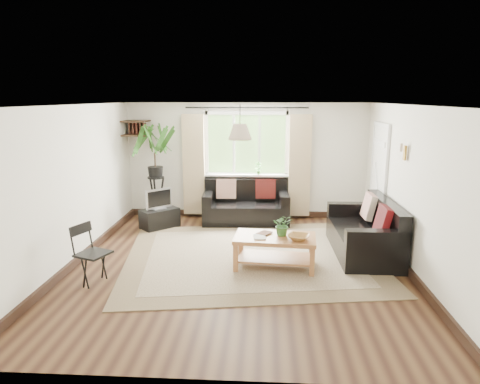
# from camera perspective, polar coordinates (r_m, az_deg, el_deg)

# --- Properties ---
(floor) EXTENTS (5.50, 5.50, 0.00)m
(floor) POSITION_cam_1_polar(r_m,az_deg,el_deg) (6.65, -0.21, -9.62)
(floor) COLOR black
(floor) RESTS_ON ground
(ceiling) EXTENTS (5.50, 5.50, 0.00)m
(ceiling) POSITION_cam_1_polar(r_m,az_deg,el_deg) (6.16, -0.22, 11.53)
(ceiling) COLOR white
(ceiling) RESTS_ON floor
(wall_back) EXTENTS (5.00, 0.02, 2.40)m
(wall_back) POSITION_cam_1_polar(r_m,az_deg,el_deg) (9.00, 0.89, 4.19)
(wall_back) COLOR white
(wall_back) RESTS_ON floor
(wall_front) EXTENTS (5.00, 0.02, 2.40)m
(wall_front) POSITION_cam_1_polar(r_m,az_deg,el_deg) (3.66, -2.95, -8.45)
(wall_front) COLOR white
(wall_front) RESTS_ON floor
(wall_left) EXTENTS (0.02, 5.50, 2.40)m
(wall_left) POSITION_cam_1_polar(r_m,az_deg,el_deg) (6.91, -21.37, 0.76)
(wall_left) COLOR white
(wall_left) RESTS_ON floor
(wall_right) EXTENTS (0.02, 5.50, 2.40)m
(wall_right) POSITION_cam_1_polar(r_m,az_deg,el_deg) (6.63, 21.90, 0.24)
(wall_right) COLOR white
(wall_right) RESTS_ON floor
(rug) EXTENTS (4.36, 3.89, 0.02)m
(rug) POSITION_cam_1_polar(r_m,az_deg,el_deg) (6.95, 1.38, -8.52)
(rug) COLOR #BEB293
(rug) RESTS_ON floor
(window) EXTENTS (2.50, 0.16, 2.16)m
(window) POSITION_cam_1_polar(r_m,az_deg,el_deg) (8.92, 0.88, 6.37)
(window) COLOR white
(window) RESTS_ON wall_back
(door) EXTENTS (0.06, 0.96, 2.06)m
(door) POSITION_cam_1_polar(r_m,az_deg,el_deg) (8.26, 17.94, 1.40)
(door) COLOR silver
(door) RESTS_ON wall_right
(corner_shelf) EXTENTS (0.50, 0.50, 0.34)m
(corner_shelf) POSITION_cam_1_polar(r_m,az_deg,el_deg) (9.06, -13.69, 8.28)
(corner_shelf) COLOR black
(corner_shelf) RESTS_ON wall_back
(pendant_lamp) EXTENTS (0.36, 0.36, 0.54)m
(pendant_lamp) POSITION_cam_1_polar(r_m,az_deg,el_deg) (6.57, 0.00, 8.54)
(pendant_lamp) COLOR beige
(pendant_lamp) RESTS_ON ceiling
(wall_sconce) EXTENTS (0.12, 0.12, 0.28)m
(wall_sconce) POSITION_cam_1_polar(r_m,az_deg,el_deg) (6.80, 20.92, 5.23)
(wall_sconce) COLOR beige
(wall_sconce) RESTS_ON wall_right
(sofa_back) EXTENTS (1.76, 0.94, 0.81)m
(sofa_back) POSITION_cam_1_polar(r_m,az_deg,el_deg) (8.67, 0.78, -1.50)
(sofa_back) COLOR black
(sofa_back) RESTS_ON floor
(sofa_right) EXTENTS (1.81, 0.93, 0.85)m
(sofa_right) POSITION_cam_1_polar(r_m,az_deg,el_deg) (7.22, 16.12, -4.76)
(sofa_right) COLOR black
(sofa_right) RESTS_ON floor
(coffee_table) EXTENTS (1.25, 0.75, 0.49)m
(coffee_table) POSITION_cam_1_polar(r_m,az_deg,el_deg) (6.48, 4.65, -7.95)
(coffee_table) COLOR #985531
(coffee_table) RESTS_ON floor
(table_plant) EXTENTS (0.31, 0.27, 0.32)m
(table_plant) POSITION_cam_1_polar(r_m,az_deg,el_deg) (6.40, 5.73, -4.40)
(table_plant) COLOR #2D5B24
(table_plant) RESTS_ON coffee_table
(bowl) EXTENTS (0.39, 0.39, 0.08)m
(bowl) POSITION_cam_1_polar(r_m,az_deg,el_deg) (6.27, 7.83, -5.98)
(bowl) COLOR olive
(bowl) RESTS_ON coffee_table
(book_a) EXTENTS (0.19, 0.25, 0.02)m
(book_a) POSITION_cam_1_polar(r_m,az_deg,el_deg) (6.32, 1.85, -6.01)
(book_a) COLOR silver
(book_a) RESTS_ON coffee_table
(book_b) EXTENTS (0.27, 0.28, 0.02)m
(book_b) POSITION_cam_1_polar(r_m,az_deg,el_deg) (6.54, 2.66, -5.36)
(book_b) COLOR #502F20
(book_b) RESTS_ON coffee_table
(tv_stand) EXTENTS (0.79, 0.77, 0.38)m
(tv_stand) POSITION_cam_1_polar(r_m,az_deg,el_deg) (8.52, -10.66, -3.46)
(tv_stand) COLOR black
(tv_stand) RESTS_ON floor
(tv) EXTENTS (0.52, 0.50, 0.42)m
(tv) POSITION_cam_1_polar(r_m,az_deg,el_deg) (8.42, -10.77, -0.86)
(tv) COLOR #A5A5AA
(tv) RESTS_ON tv_stand
(palm_stand) EXTENTS (0.90, 0.90, 1.99)m
(palm_stand) POSITION_cam_1_polar(r_m,az_deg,el_deg) (8.87, -11.19, 2.49)
(palm_stand) COLOR black
(palm_stand) RESTS_ON floor
(folding_chair) EXTENTS (0.55, 0.55, 0.82)m
(folding_chair) POSITION_cam_1_polar(r_m,az_deg,el_deg) (6.21, -18.97, -7.93)
(folding_chair) COLOR black
(folding_chair) RESTS_ON floor
(sill_plant) EXTENTS (0.14, 0.10, 0.27)m
(sill_plant) POSITION_cam_1_polar(r_m,az_deg,el_deg) (8.89, 2.46, 3.20)
(sill_plant) COLOR #2D6023
(sill_plant) RESTS_ON window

